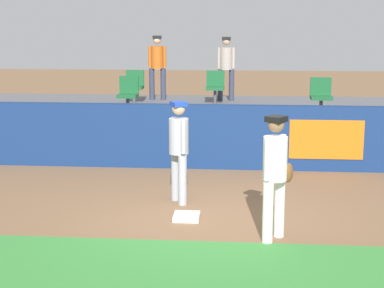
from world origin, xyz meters
name	(u,v)px	position (x,y,z in m)	size (l,w,h in m)	color
ground_plane	(204,217)	(0.00, 0.00, 0.00)	(60.00, 60.00, 0.00)	brown
grass_foreground_strip	(190,283)	(0.00, -2.50, 0.00)	(18.00, 2.80, 0.01)	#388438
first_base	(187,217)	(-0.27, -0.13, 0.04)	(0.40, 0.40, 0.08)	white
player_fielder_home	(275,169)	(1.05, -0.92, 1.02)	(0.53, 0.47, 1.77)	white
player_runner_visitor	(179,145)	(-0.48, 0.77, 1.00)	(0.45, 0.45, 1.73)	#9EA3AD
field_wall	(215,137)	(0.01, 3.30, 0.67)	(18.00, 0.26, 1.35)	navy
bleacher_platform	(219,126)	(0.00, 5.87, 0.48)	(18.00, 4.80, 0.95)	#59595E
seat_back_left	(134,84)	(-2.27, 6.54, 1.43)	(0.47, 0.44, 0.84)	#4C4C51
seat_front_right	(321,94)	(2.34, 4.74, 1.43)	(0.47, 0.44, 0.84)	#4C4C51
seat_back_center	(215,85)	(-0.15, 6.54, 1.43)	(0.47, 0.44, 0.84)	#4C4C51
seat_front_left	(128,92)	(-2.09, 4.74, 1.42)	(0.45, 0.44, 0.84)	#4C4C51
spectator_hooded	(157,63)	(-1.74, 7.18, 1.95)	(0.48, 0.35, 1.72)	#33384C
spectator_capped	(226,64)	(0.11, 7.11, 1.93)	(0.47, 0.34, 1.69)	#33384C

